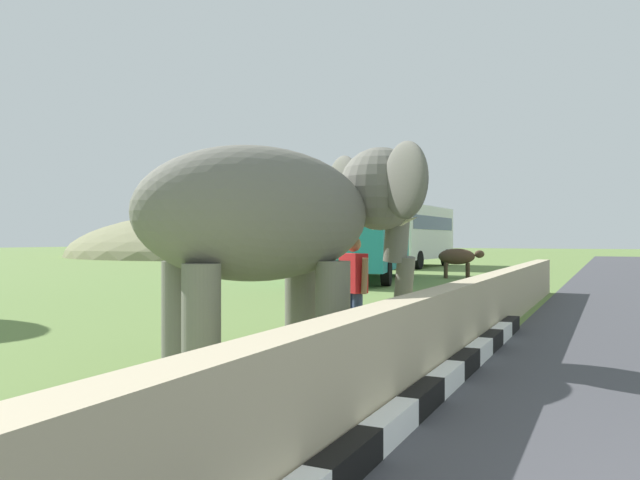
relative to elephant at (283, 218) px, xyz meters
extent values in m
cube|color=black|center=(-3.14, -2.22, -1.77)|extent=(0.90, 0.20, 0.24)
cube|color=white|center=(-2.24, -2.22, -1.77)|extent=(0.90, 0.20, 0.24)
cube|color=black|center=(-1.34, -2.22, -1.77)|extent=(0.90, 0.20, 0.24)
cube|color=white|center=(-0.44, -2.22, -1.77)|extent=(0.90, 0.20, 0.24)
cube|color=black|center=(0.46, -2.22, -1.77)|extent=(0.90, 0.20, 0.24)
cube|color=white|center=(1.36, -2.22, -1.77)|extent=(0.90, 0.20, 0.24)
cube|color=black|center=(2.26, -2.22, -1.77)|extent=(0.90, 0.20, 0.24)
cube|color=white|center=(3.16, -2.22, -1.77)|extent=(0.90, 0.20, 0.24)
cube|color=black|center=(4.06, -2.22, -1.77)|extent=(0.90, 0.20, 0.24)
cube|color=tan|center=(-1.24, -1.92, -1.39)|extent=(28.00, 0.36, 1.00)
cylinder|color=#66655B|center=(0.66, 0.08, -1.22)|extent=(0.44, 0.44, 1.34)
cylinder|color=#66655B|center=(0.13, -0.65, -1.22)|extent=(0.44, 0.44, 1.34)
cylinder|color=#66655B|center=(-0.72, 1.08, -1.22)|extent=(0.44, 0.44, 1.34)
cylinder|color=#66655B|center=(-1.25, 0.35, -1.22)|extent=(0.44, 0.44, 1.34)
ellipsoid|color=#66655B|center=(-0.29, 0.21, 0.05)|extent=(3.45, 3.12, 1.70)
sphere|color=#66655B|center=(1.22, -0.89, 0.43)|extent=(1.16, 1.16, 1.16)
ellipsoid|color=#D84C8C|center=(1.45, -1.06, 0.58)|extent=(0.67, 0.73, 0.44)
ellipsoid|color=#66655B|center=(1.56, -0.17, 0.48)|extent=(0.72, 0.87, 1.00)
ellipsoid|color=#66655B|center=(0.64, -1.43, 0.48)|extent=(0.72, 0.87, 1.00)
cylinder|color=#66655B|center=(1.45, -1.06, -0.12)|extent=(0.55, 0.57, 0.99)
cylinder|color=#66655B|center=(1.54, -1.12, -0.92)|extent=(0.43, 0.45, 0.83)
cone|color=beige|center=(1.57, -0.80, -0.02)|extent=(0.45, 0.54, 0.22)
cone|color=beige|center=(1.24, -1.25, -0.02)|extent=(0.45, 0.54, 0.22)
cylinder|color=navy|center=(1.56, -0.27, -1.48)|extent=(0.15, 0.15, 0.82)
cylinder|color=navy|center=(1.47, -0.44, -1.48)|extent=(0.15, 0.15, 0.82)
cube|color=red|center=(1.52, -0.35, -0.78)|extent=(0.40, 0.47, 0.58)
cylinder|color=#9E7251|center=(1.64, -0.13, -0.80)|extent=(0.15, 0.17, 0.53)
cylinder|color=#9E7251|center=(1.39, -0.58, -0.80)|extent=(0.14, 0.15, 0.52)
sphere|color=#9E7251|center=(1.52, -0.35, -0.35)|extent=(0.23, 0.23, 0.23)
cube|color=teal|center=(15.86, 4.99, 0.11)|extent=(9.50, 4.38, 3.00)
cube|color=#3F5160|center=(15.86, 4.99, 0.65)|extent=(8.79, 4.27, 0.76)
cylinder|color=black|center=(18.49, 6.73, -1.39)|extent=(1.04, 0.50, 1.00)
cylinder|color=black|center=(18.98, 4.49, -1.39)|extent=(1.04, 0.50, 1.00)
cylinder|color=black|center=(12.75, 5.49, -1.39)|extent=(1.04, 0.50, 1.00)
cylinder|color=black|center=(13.24, 3.24, -1.39)|extent=(1.04, 0.50, 1.00)
cube|color=silver|center=(27.80, 6.69, 0.11)|extent=(8.30, 2.72, 3.00)
cube|color=#3F5160|center=(27.80, 6.69, 0.65)|extent=(7.64, 2.74, 0.76)
cylinder|color=black|center=(30.46, 7.77, -1.39)|extent=(1.01, 0.33, 1.00)
cylinder|color=black|center=(30.40, 5.47, -1.39)|extent=(1.01, 0.33, 1.00)
cylinder|color=black|center=(25.19, 7.91, -1.39)|extent=(1.01, 0.33, 1.00)
cylinder|color=black|center=(25.13, 5.61, -1.39)|extent=(1.01, 0.33, 1.00)
cylinder|color=#473323|center=(18.88, 1.68, -1.56)|extent=(0.12, 0.12, 0.65)
cylinder|color=#473323|center=(18.55, 1.55, -1.56)|extent=(0.12, 0.12, 0.65)
cylinder|color=#473323|center=(18.55, 2.52, -1.56)|extent=(0.12, 0.12, 0.65)
cylinder|color=#473323|center=(18.22, 2.39, -1.56)|extent=(0.12, 0.12, 0.65)
ellipsoid|color=#473323|center=(18.55, 2.03, -0.99)|extent=(1.11, 1.62, 0.66)
ellipsoid|color=#473323|center=(18.89, 1.17, -0.89)|extent=(0.39, 0.47, 0.32)
ellipsoid|color=#787855|center=(51.76, 29.79, -1.89)|extent=(46.74, 37.39, 9.94)
camera|label=1|loc=(-6.90, -3.82, -0.28)|focal=34.57mm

